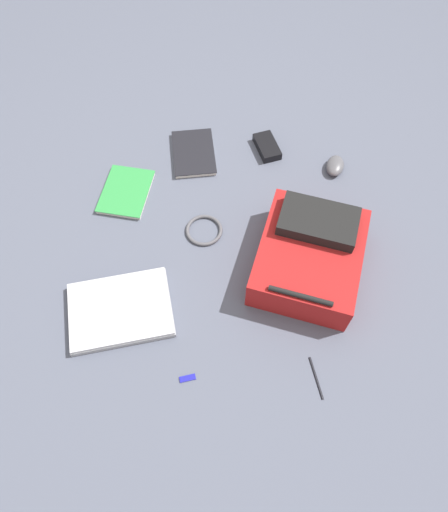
# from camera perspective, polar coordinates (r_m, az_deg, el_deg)

# --- Properties ---
(ground_plane) EXTENTS (3.44, 3.44, 0.00)m
(ground_plane) POSITION_cam_1_polar(r_m,az_deg,el_deg) (1.64, 0.51, 0.82)
(ground_plane) COLOR #4C5160
(backpack) EXTENTS (0.43, 0.48, 0.17)m
(backpack) POSITION_cam_1_polar(r_m,az_deg,el_deg) (1.57, 10.38, 0.22)
(backpack) COLOR maroon
(backpack) RESTS_ON ground_plane
(laptop) EXTENTS (0.37, 0.30, 0.03)m
(laptop) POSITION_cam_1_polar(r_m,az_deg,el_deg) (1.55, -12.50, -6.42)
(laptop) COLOR #929296
(laptop) RESTS_ON ground_plane
(book_comic) EXTENTS (0.18, 0.25, 0.02)m
(book_comic) POSITION_cam_1_polar(r_m,az_deg,el_deg) (1.90, -3.70, 12.38)
(book_comic) COLOR silver
(book_comic) RESTS_ON ground_plane
(book_manual) EXTENTS (0.21, 0.25, 0.02)m
(book_manual) POSITION_cam_1_polar(r_m,az_deg,el_deg) (1.81, -11.82, 7.64)
(book_manual) COLOR silver
(book_manual) RESTS_ON ground_plane
(computer_mouse) EXTENTS (0.09, 0.12, 0.04)m
(computer_mouse) POSITION_cam_1_polar(r_m,az_deg,el_deg) (1.89, 13.36, 10.63)
(computer_mouse) COLOR #4C4C51
(computer_mouse) RESTS_ON ground_plane
(cable_coil) EXTENTS (0.13, 0.13, 0.01)m
(cable_coil) POSITION_cam_1_polar(r_m,az_deg,el_deg) (1.68, -2.44, 3.15)
(cable_coil) COLOR #4C4C51
(cable_coil) RESTS_ON ground_plane
(power_brick) EXTENTS (0.11, 0.15, 0.03)m
(power_brick) POSITION_cam_1_polar(r_m,az_deg,el_deg) (1.92, 5.26, 13.09)
(power_brick) COLOR black
(power_brick) RESTS_ON ground_plane
(pen_black) EXTENTS (0.03, 0.13, 0.01)m
(pen_black) POSITION_cam_1_polar(r_m,az_deg,el_deg) (1.48, 11.15, -14.32)
(pen_black) COLOR black
(pen_black) RESTS_ON ground_plane
(usb_stick) EXTENTS (0.05, 0.03, 0.01)m
(usb_stick) POSITION_cam_1_polar(r_m,az_deg,el_deg) (1.46, -4.46, -14.57)
(usb_stick) COLOR #191999
(usb_stick) RESTS_ON ground_plane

